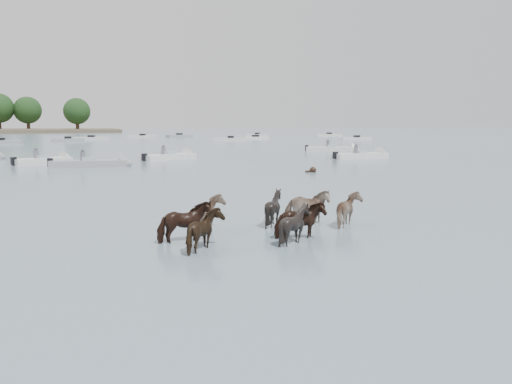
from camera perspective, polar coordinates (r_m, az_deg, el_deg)
name	(u,v)px	position (r m, az deg, el deg)	size (l,w,h in m)	color
ground	(287,232)	(14.84, 3.55, -4.58)	(400.00, 400.00, 0.00)	slate
pony_herd	(267,218)	(14.52, 1.25, -2.96)	(6.74, 3.59, 1.23)	black
swimming_pony	(312,171)	(32.51, 6.40, 2.43)	(0.72, 0.44, 0.44)	black
motorboat_a	(51,161)	(41.83, -22.19, 3.30)	(4.86, 3.35, 1.92)	silver
motorboat_b	(101,163)	(38.07, -17.23, 3.12)	(5.98, 2.54, 1.92)	gray
motorboat_c	(175,157)	(43.91, -9.13, 3.98)	(5.49, 3.85, 1.92)	silver
motorboat_d	(367,156)	(45.71, 12.49, 4.05)	(5.74, 1.85, 1.92)	silver
motorboat_e	(338,149)	(55.86, 9.32, 4.82)	(5.79, 4.29, 1.92)	silver
distant_flotilla	(100,139)	(89.72, -17.29, 5.75)	(103.16, 30.46, 0.93)	silver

